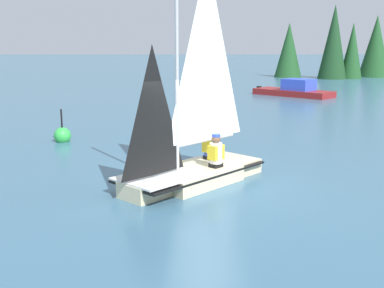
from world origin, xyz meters
name	(u,v)px	position (x,y,z in m)	size (l,w,h in m)	color
ground_plane	(192,183)	(0.00, 0.00, 0.00)	(260.00, 260.00, 0.00)	#38607A
sailboat_main	(193,152)	(0.02, 0.02, 0.76)	(3.69, 3.83, 5.38)	beige
sailor_helm	(216,156)	(0.57, 0.14, 0.63)	(0.42, 0.43, 1.16)	black
sailor_crew	(210,149)	(0.45, 0.97, 0.62)	(0.42, 0.43, 1.16)	black
motorboat_distant	(295,90)	(6.23, 19.39, 0.37)	(4.93, 4.70, 1.08)	maroon
buoy_marker	(62,135)	(-4.49, 4.89, 0.21)	(0.57, 0.57, 1.19)	green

